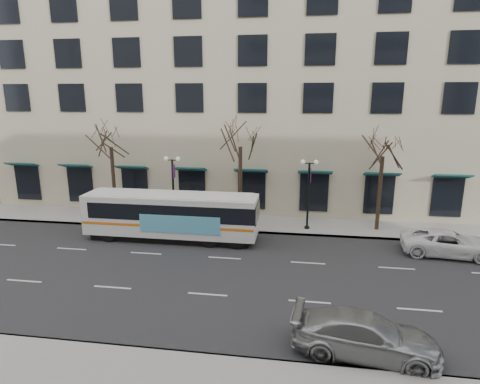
% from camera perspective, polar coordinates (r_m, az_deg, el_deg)
% --- Properties ---
extents(ground, '(160.00, 160.00, 0.00)m').
position_cam_1_polar(ground, '(22.59, -3.30, -11.62)').
color(ground, black).
rests_on(ground, ground).
extents(sidewalk_far, '(80.00, 4.00, 0.15)m').
position_cam_1_polar(sidewalk_far, '(30.52, 9.46, -4.78)').
color(sidewalk_far, gray).
rests_on(sidewalk_far, ground).
extents(building_hotel, '(40.00, 20.00, 24.00)m').
position_cam_1_polar(building_hotel, '(41.52, -0.22, 16.94)').
color(building_hotel, '#BCB190').
rests_on(building_hotel, ground).
extents(tree_far_left, '(3.60, 3.60, 8.34)m').
position_cam_1_polar(tree_far_left, '(32.25, -17.99, 7.79)').
color(tree_far_left, black).
rests_on(tree_far_left, ground).
extents(tree_far_mid, '(3.60, 3.60, 8.55)m').
position_cam_1_polar(tree_far_mid, '(29.22, 0.05, 8.31)').
color(tree_far_mid, black).
rests_on(tree_far_mid, ground).
extents(tree_far_right, '(3.60, 3.60, 8.06)m').
position_cam_1_polar(tree_far_right, '(29.52, 19.76, 6.62)').
color(tree_far_right, black).
rests_on(tree_far_right, ground).
extents(lamp_post_left, '(1.22, 0.45, 5.21)m').
position_cam_1_polar(lamp_post_left, '(30.40, -9.47, 0.76)').
color(lamp_post_left, black).
rests_on(lamp_post_left, ground).
extents(lamp_post_right, '(1.22, 0.45, 5.21)m').
position_cam_1_polar(lamp_post_right, '(28.97, 9.72, 0.11)').
color(lamp_post_right, black).
rests_on(lamp_post_right, ground).
extents(city_bus, '(11.76, 2.64, 3.19)m').
position_cam_1_polar(city_bus, '(27.52, -9.61, -3.20)').
color(city_bus, silver).
rests_on(city_bus, ground).
extents(silver_car, '(5.72, 2.86, 1.60)m').
position_cam_1_polar(silver_car, '(16.76, 17.37, -18.87)').
color(silver_car, '#9A9DA2').
rests_on(silver_car, ground).
extents(white_pickup, '(5.73, 3.06, 1.53)m').
position_cam_1_polar(white_pickup, '(27.95, 27.51, -6.45)').
color(white_pickup, white).
rests_on(white_pickup, ground).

